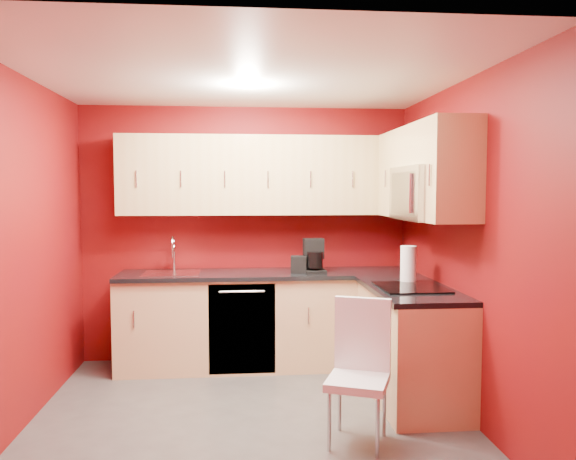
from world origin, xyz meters
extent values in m
plane|color=#4A4745|center=(0.00, 0.00, 0.00)|extent=(3.20, 3.20, 0.00)
plane|color=white|center=(0.00, 0.00, 2.50)|extent=(3.20, 3.20, 0.00)
plane|color=#690B0A|center=(0.00, 1.50, 1.25)|extent=(3.20, 0.00, 3.20)
plane|color=#690B0A|center=(0.00, -1.50, 1.25)|extent=(3.20, 0.00, 3.20)
plane|color=#690B0A|center=(-1.60, 0.00, 1.25)|extent=(0.00, 3.00, 3.00)
plane|color=#690B0A|center=(1.60, 0.00, 1.25)|extent=(0.00, 3.00, 3.00)
cube|color=tan|center=(0.20, 1.20, 0.43)|extent=(2.80, 0.60, 0.87)
cube|color=tan|center=(1.30, 0.25, 0.43)|extent=(0.60, 1.30, 0.87)
cube|color=black|center=(0.20, 1.19, 0.89)|extent=(2.80, 0.63, 0.04)
cube|color=black|center=(1.29, 0.23, 0.89)|extent=(0.63, 1.27, 0.04)
cube|color=tan|center=(0.20, 1.32, 1.83)|extent=(2.80, 0.35, 0.75)
cube|color=tan|center=(1.43, 0.86, 1.83)|extent=(0.35, 0.57, 0.75)
cube|color=tan|center=(1.43, -0.29, 1.83)|extent=(0.35, 0.22, 0.75)
cube|color=tan|center=(1.43, 0.20, 2.04)|extent=(0.35, 0.76, 0.33)
cube|color=silver|center=(1.40, 0.20, 1.66)|extent=(0.40, 0.76, 0.42)
cube|color=black|center=(1.21, 0.20, 1.66)|extent=(0.02, 0.62, 0.33)
cylinder|color=silver|center=(1.19, -0.03, 1.66)|extent=(0.02, 0.02, 0.29)
cube|color=black|center=(1.28, 0.20, 0.92)|extent=(0.50, 0.55, 0.01)
cube|color=silver|center=(-0.70, 1.18, 0.91)|extent=(0.52, 0.42, 0.02)
cylinder|color=silver|center=(-0.70, 1.38, 1.04)|extent=(0.02, 0.02, 0.26)
torus|color=silver|center=(-0.70, 1.31, 1.17)|extent=(0.02, 0.16, 0.16)
cylinder|color=silver|center=(-0.70, 1.24, 1.11)|extent=(0.02, 0.02, 0.12)
cube|color=black|center=(-0.05, 0.91, 0.43)|extent=(0.60, 0.02, 0.82)
cylinder|color=white|center=(0.00, 0.30, 2.48)|extent=(0.20, 0.20, 0.01)
camera|label=1|loc=(-0.09, -4.08, 1.68)|focal=35.00mm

